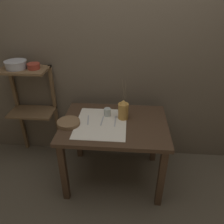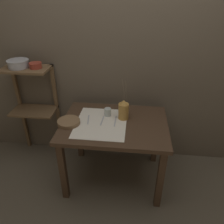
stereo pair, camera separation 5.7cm
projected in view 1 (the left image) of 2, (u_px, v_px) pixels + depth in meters
ground_plane at (114, 176)px, 2.51m from camera, size 12.00×12.00×0.00m
stone_wall_back at (118, 61)px, 2.35m from camera, size 7.00×0.06×2.40m
wooden_table at (114, 131)px, 2.20m from camera, size 1.04×0.77×0.73m
wooden_shelf_unit at (31, 98)px, 2.47m from camera, size 0.50×0.30×1.15m
linen_cloth at (101, 123)px, 2.14m from camera, size 0.49×0.57×0.00m
pitcher_with_flowers at (123, 110)px, 2.17m from camera, size 0.10×0.10×0.42m
wooden_bowl at (69, 123)px, 2.11m from camera, size 0.22×0.22×0.04m
glass_tumbler_near at (107, 112)px, 2.24m from camera, size 0.07×0.07×0.08m
fork_inner at (88, 120)px, 2.19m from camera, size 0.04×0.17×0.00m
fork_outer at (102, 121)px, 2.17m from camera, size 0.02×0.17×0.00m
spoon_inner at (116, 119)px, 2.20m from camera, size 0.02×0.18×0.02m
metal_pot_large at (16, 64)px, 2.25m from camera, size 0.22×0.22×0.08m
metal_pot_small at (34, 66)px, 2.24m from camera, size 0.13×0.13×0.06m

